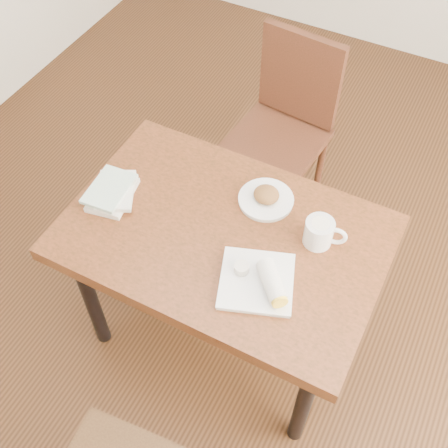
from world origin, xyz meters
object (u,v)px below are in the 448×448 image
at_px(table, 224,247).
at_px(plate_burrito, 261,281).
at_px(plate_scone, 266,198).
at_px(book_stack, 113,192).
at_px(chair_far, 286,120).
at_px(coffee_mug, 320,232).

relative_size(table, plate_burrito, 3.68).
xyz_separation_m(plate_scone, book_stack, (-0.52, -0.24, 0.01)).
xyz_separation_m(table, plate_burrito, (0.21, -0.14, 0.11)).
distance_m(plate_scone, book_stack, 0.57).
bearing_deg(plate_burrito, chair_far, 108.13).
xyz_separation_m(table, plate_scone, (0.07, 0.20, 0.11)).
bearing_deg(plate_burrito, coffee_mug, 68.26).
distance_m(coffee_mug, plate_burrito, 0.28).
bearing_deg(book_stack, plate_burrito, -8.65).
height_order(chair_far, plate_burrito, chair_far).
xyz_separation_m(chair_far, book_stack, (-0.33, -0.91, 0.23)).
relative_size(plate_scone, book_stack, 0.87).
height_order(plate_scone, coffee_mug, coffee_mug).
relative_size(table, chair_far, 1.20).
bearing_deg(plate_scone, plate_burrito, -67.86).
bearing_deg(plate_burrito, plate_scone, 112.14).
bearing_deg(coffee_mug, plate_burrito, -111.74).
height_order(chair_far, coffee_mug, chair_far).
distance_m(coffee_mug, book_stack, 0.78).
bearing_deg(plate_scone, book_stack, -155.06).
bearing_deg(plate_scone, chair_far, 106.00).
distance_m(table, plate_burrito, 0.28).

